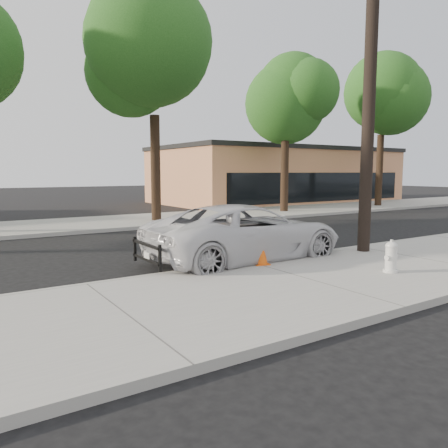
{
  "coord_description": "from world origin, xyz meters",
  "views": [
    {
      "loc": [
        -6.33,
        -10.73,
        2.37
      ],
      "look_at": [
        -0.11,
        -1.18,
        1.0
      ],
      "focal_mm": 35.0,
      "sensor_mm": 36.0,
      "label": 1
    }
  ],
  "objects_px": {
    "utility_pole": "(370,85)",
    "traffic_cone": "(261,250)",
    "fire_hydrant": "(391,257)",
    "police_cruiser": "(246,233)"
  },
  "relations": [
    {
      "from": "police_cruiser",
      "to": "utility_pole",
      "type": "bearing_deg",
      "value": -112.82
    },
    {
      "from": "police_cruiser",
      "to": "fire_hydrant",
      "type": "bearing_deg",
      "value": -156.58
    },
    {
      "from": "utility_pole",
      "to": "traffic_cone",
      "type": "relative_size",
      "value": 12.7
    },
    {
      "from": "utility_pole",
      "to": "police_cruiser",
      "type": "relative_size",
      "value": 1.64
    },
    {
      "from": "fire_hydrant",
      "to": "traffic_cone",
      "type": "relative_size",
      "value": 0.96
    },
    {
      "from": "utility_pole",
      "to": "fire_hydrant",
      "type": "xyz_separation_m",
      "value": [
        -1.64,
        -2.09,
        -4.22
      ]
    },
    {
      "from": "utility_pole",
      "to": "traffic_cone",
      "type": "bearing_deg",
      "value": 177.71
    },
    {
      "from": "traffic_cone",
      "to": "police_cruiser",
      "type": "bearing_deg",
      "value": 72.07
    },
    {
      "from": "fire_hydrant",
      "to": "traffic_cone",
      "type": "bearing_deg",
      "value": 127.36
    },
    {
      "from": "utility_pole",
      "to": "police_cruiser",
      "type": "bearing_deg",
      "value": 158.69
    }
  ]
}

